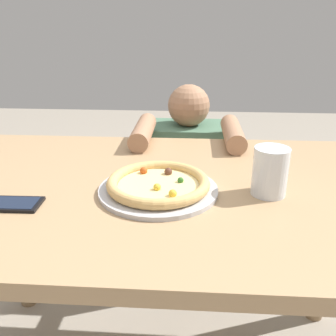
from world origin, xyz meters
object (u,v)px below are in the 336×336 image
Objects in this scene: pizza_near at (160,185)px; diner_seated at (187,195)px; cell_phone at (10,204)px; water_cup_clear at (270,171)px.

diner_seated is (0.06, 0.65, -0.35)m from pizza_near.
diner_seated is (0.42, 0.74, -0.33)m from cell_phone.
cell_phone is (-0.63, -0.11, -0.06)m from water_cup_clear.
diner_seated is at bearing 84.33° from pizza_near.
cell_phone is (-0.36, -0.10, -0.01)m from pizza_near.
pizza_near is 2.05× the size of cell_phone.
water_cup_clear is at bearing 9.52° from cell_phone.
pizza_near is 0.37m from cell_phone.
pizza_near is 0.34× the size of diner_seated.
pizza_near is at bearing 15.58° from cell_phone.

